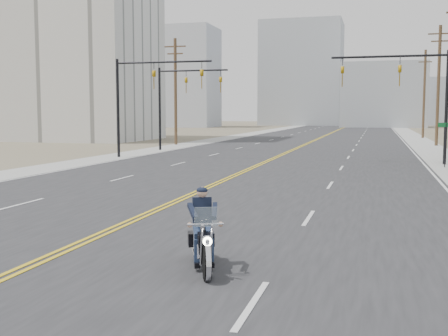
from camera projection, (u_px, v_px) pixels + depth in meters
road at (323, 137)px, 74.02m from camera, size 20.00×200.00×0.01m
sidewalk_left at (238, 136)px, 77.04m from camera, size 3.00×200.00×0.01m
sidewalk_right at (414, 138)px, 71.01m from camera, size 3.00×200.00×0.01m
traffic_mast_left at (144, 88)px, 39.41m from camera, size 7.10×0.26×7.00m
traffic_mast_right at (412, 85)px, 34.71m from camera, size 7.10×0.26×7.00m
traffic_mast_far at (178, 93)px, 47.19m from camera, size 6.10×0.26×7.00m
street_sign at (446, 137)px, 32.62m from camera, size 0.90×0.06×2.62m
utility_pole_d at (438, 84)px, 53.84m from camera, size 2.20×0.30×11.50m
utility_pole_e at (424, 92)px, 70.18m from camera, size 2.20×0.30×11.00m
utility_pole_left at (175, 90)px, 55.64m from camera, size 2.20×0.30×10.50m
apartment_block at (71, 11)px, 65.49m from camera, size 18.00×14.00×30.00m
haze_bldg_a at (184, 78)px, 125.32m from camera, size 14.00×12.00×22.00m
haze_bldg_b at (383, 95)px, 124.03m from camera, size 18.00×14.00×14.00m
haze_bldg_d at (302, 74)px, 143.09m from camera, size 20.00×15.00×26.00m
haze_bldg_f at (149, 94)px, 143.95m from camera, size 12.00×12.00×16.00m
motorcyclist at (203, 230)px, 11.42m from camera, size 1.67×2.34×1.68m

